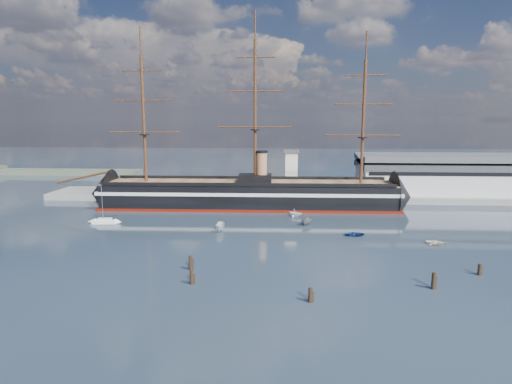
{
  "coord_description": "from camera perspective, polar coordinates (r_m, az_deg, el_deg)",
  "views": [
    {
      "loc": [
        0.05,
        -69.42,
        26.63
      ],
      "look_at": [
        -6.47,
        35.0,
        9.0
      ],
      "focal_mm": 30.0,
      "sensor_mm": 36.0,
      "label": 1
    }
  ],
  "objects": [
    {
      "name": "motorboat_a",
      "position": [
        104.61,
        -4.79,
        -5.22
      ],
      "size": [
        6.24,
        2.29,
        2.5
      ],
      "primitive_type": "imported",
      "rotation": [
        0.0,
        0.0,
        -0.0
      ],
      "color": "silver",
      "rests_on": "ground"
    },
    {
      "name": "warship",
      "position": [
        131.93,
        -1.73,
        -0.3
      ],
      "size": [
        113.01,
        17.75,
        53.94
      ],
      "rotation": [
        0.0,
        0.0,
        0.02
      ],
      "color": "black",
      "rests_on": "ground"
    },
    {
      "name": "piling_extra",
      "position": [
        79.1,
        -8.7,
        -10.22
      ],
      "size": [
        0.64,
        0.64,
        3.34
      ],
      "primitive_type": "cylinder",
      "color": "black",
      "rests_on": "ground"
    },
    {
      "name": "sailboat",
      "position": [
        118.33,
        -19.5,
        -3.67
      ],
      "size": [
        6.5,
        2.16,
        10.29
      ],
      "rotation": [
        0.0,
        0.0,
        0.04
      ],
      "color": "white",
      "rests_on": "ground"
    },
    {
      "name": "piling_near_left",
      "position": [
        72.6,
        -8.55,
        -12.07
      ],
      "size": [
        0.64,
        0.64,
        3.08
      ],
      "primitive_type": "cylinder",
      "color": "black",
      "rests_on": "ground"
    },
    {
      "name": "motorboat_d",
      "position": [
        120.33,
        5.19,
        -3.26
      ],
      "size": [
        5.57,
        7.23,
        2.44
      ],
      "primitive_type": "imported",
      "rotation": [
        0.0,
        0.0,
        1.1
      ],
      "color": "white",
      "rests_on": "ground"
    },
    {
      "name": "motorboat_e",
      "position": [
        101.13,
        22.95,
        -6.48
      ],
      "size": [
        1.92,
        2.93,
        1.27
      ],
      "primitive_type": "imported",
      "rotation": [
        0.0,
        0.0,
        1.24
      ],
      "color": "white",
      "rests_on": "ground"
    },
    {
      "name": "piling_near_right",
      "position": [
        75.47,
        22.52,
        -11.86
      ],
      "size": [
        0.64,
        0.64,
        3.46
      ],
      "primitive_type": "cylinder",
      "color": "black",
      "rests_on": "ground"
    },
    {
      "name": "motorboat_c",
      "position": [
        111.23,
        6.84,
        -4.36
      ],
      "size": [
        5.61,
        4.22,
        2.13
      ],
      "primitive_type": "imported",
      "rotation": [
        0.0,
        0.0,
        -0.49
      ],
      "color": "slate",
      "rests_on": "ground"
    },
    {
      "name": "shoreline",
      "position": [
        248.64,
        -30.55,
        2.42
      ],
      "size": [
        120.0,
        10.0,
        4.0
      ],
      "color": "#3F4C38",
      "rests_on": "ground"
    },
    {
      "name": "quay_tower",
      "position": [
        143.45,
        4.73,
        2.78
      ],
      "size": [
        5.0,
        5.0,
        15.0
      ],
      "color": "silver",
      "rests_on": "ground"
    },
    {
      "name": "piling_near_mid",
      "position": [
        65.84,
        7.23,
        -14.37
      ],
      "size": [
        0.64,
        0.64,
        2.93
      ],
      "primitive_type": "cylinder",
      "color": "black",
      "rests_on": "ground"
    },
    {
      "name": "quay",
      "position": [
        148.17,
        7.36,
        -0.87
      ],
      "size": [
        180.0,
        18.0,
        2.0
      ],
      "primitive_type": "cube",
      "color": "slate",
      "rests_on": "ground"
    },
    {
      "name": "piling_far_right",
      "position": [
        85.15,
        27.6,
        -9.79
      ],
      "size": [
        0.64,
        0.64,
        2.74
      ],
      "primitive_type": "cylinder",
      "color": "black",
      "rests_on": "ground"
    },
    {
      "name": "warehouse",
      "position": [
        161.35,
        24.61,
        2.06
      ],
      "size": [
        63.0,
        21.0,
        11.6
      ],
      "color": "#B7BABC",
      "rests_on": "ground"
    },
    {
      "name": "motorboat_b",
      "position": [
        102.64,
        13.07,
        -5.73
      ],
      "size": [
        1.16,
        2.83,
        1.32
      ],
      "primitive_type": "imported",
      "rotation": [
        0.0,
        0.0,
        1.56
      ],
      "color": "navy",
      "rests_on": "ground"
    },
    {
      "name": "ground",
      "position": [
        112.62,
        3.45,
        -4.13
      ],
      "size": [
        600.0,
        600.0,
        0.0
      ],
      "primitive_type": "plane",
      "color": "black",
      "rests_on": "ground"
    }
  ]
}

